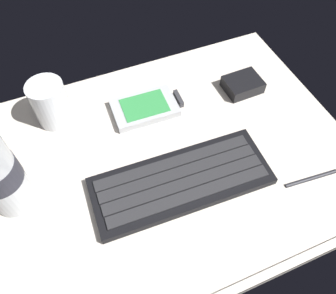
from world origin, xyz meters
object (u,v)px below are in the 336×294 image
(handheld_device, at_px, (148,107))
(stylus_pen, at_px, (312,178))
(charger_block, at_px, (243,85))
(juice_cup, at_px, (51,104))
(keyboard, at_px, (182,180))

(handheld_device, relative_size, stylus_pen, 1.37)
(handheld_device, xyz_separation_m, charger_block, (0.19, -0.02, 0.00))
(juice_cup, distance_m, charger_block, 0.37)
(juice_cup, distance_m, stylus_pen, 0.46)
(handheld_device, bearing_deg, juice_cup, 164.97)
(keyboard, height_order, charger_block, charger_block)
(juice_cup, bearing_deg, keyboard, -53.17)
(juice_cup, bearing_deg, charger_block, -10.42)
(juice_cup, xyz_separation_m, stylus_pen, (0.36, -0.29, -0.04))
(juice_cup, bearing_deg, handheld_device, -15.03)
(keyboard, height_order, handheld_device, keyboard)
(charger_block, bearing_deg, juice_cup, 169.58)
(charger_block, height_order, stylus_pen, charger_block)
(keyboard, bearing_deg, stylus_pen, -20.54)
(keyboard, bearing_deg, handheld_device, 88.46)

